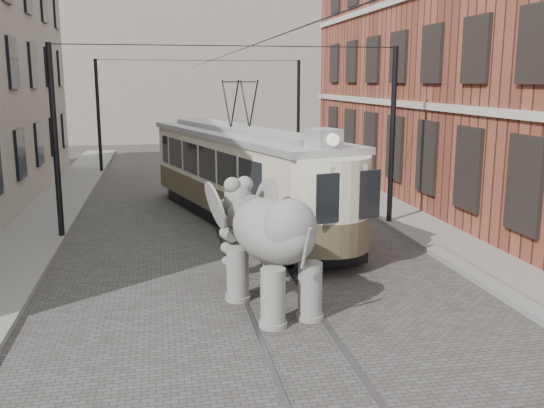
{
  "coord_description": "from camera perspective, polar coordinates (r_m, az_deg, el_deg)",
  "views": [
    {
      "loc": [
        -2.49,
        -13.22,
        4.89
      ],
      "look_at": [
        0.01,
        0.2,
        2.1
      ],
      "focal_mm": 39.94,
      "sensor_mm": 36.0,
      "label": 1
    }
  ],
  "objects": [
    {
      "name": "ground",
      "position": [
        14.31,
        0.1,
        -8.43
      ],
      "size": [
        120.0,
        120.0,
        0.0
      ],
      "primitive_type": "plane",
      "color": "#464341"
    },
    {
      "name": "tram_rails",
      "position": [
        14.31,
        0.1,
        -8.38
      ],
      "size": [
        1.54,
        80.0,
        0.02
      ],
      "primitive_type": null,
      "color": "slate",
      "rests_on": "ground"
    },
    {
      "name": "sidewalk_right",
      "position": [
        16.43,
        21.27,
        -6.3
      ],
      "size": [
        2.0,
        60.0,
        0.15
      ],
      "primitive_type": "cube",
      "color": "slate",
      "rests_on": "ground"
    },
    {
      "name": "brick_building",
      "position": [
        26.02,
        21.28,
        13.24
      ],
      "size": [
        8.0,
        26.0,
        12.0
      ],
      "primitive_type": "cube",
      "color": "brown",
      "rests_on": "ground"
    },
    {
      "name": "distant_block",
      "position": [
        53.32,
        -8.11,
        13.72
      ],
      "size": [
        28.0,
        10.0,
        14.0
      ],
      "primitive_type": "cube",
      "color": "gray",
      "rests_on": "ground"
    },
    {
      "name": "catenary",
      "position": [
        18.46,
        -3.39,
        5.66
      ],
      "size": [
        11.0,
        30.2,
        6.0
      ],
      "primitive_type": null,
      "color": "black",
      "rests_on": "ground"
    },
    {
      "name": "tram",
      "position": [
        20.77,
        -3.0,
        4.79
      ],
      "size": [
        5.77,
        12.58,
        4.9
      ],
      "primitive_type": null,
      "rotation": [
        0.0,
        0.0,
        0.27
      ],
      "color": "beige",
      "rests_on": "ground"
    },
    {
      "name": "elephant",
      "position": [
        12.98,
        0.03,
        -4.25
      ],
      "size": [
        3.63,
        4.95,
        2.71
      ],
      "primitive_type": null,
      "rotation": [
        0.0,
        0.0,
        0.3
      ],
      "color": "slate",
      "rests_on": "ground"
    }
  ]
}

